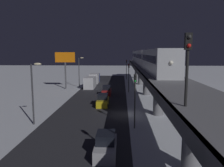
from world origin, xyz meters
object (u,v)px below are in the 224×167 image
Objects in this scene: rail_signal at (188,57)px; sedan_yellow at (103,101)px; traffic_light_near at (135,93)px; traffic_light_far at (126,67)px; sedan_red at (107,91)px; sedan_silver at (106,146)px; commercial_billboard at (65,61)px; traffic_light_mid at (129,74)px; delivery_van at (95,78)px; box_truck at (90,82)px; subway_train at (145,58)px.

rail_signal is 0.84× the size of sedan_yellow.
traffic_light_far is at bearing -90.00° from traffic_light_near.
sedan_yellow is 12.74m from traffic_light_near.
sedan_yellow is at bearing -90.00° from sedan_red.
rail_signal reaches higher than sedan_silver.
sedan_red is 0.48× the size of commercial_billboard.
traffic_light_mid is (-4.70, -12.74, 3.41)m from sedan_yellow.
delivery_van is 12.97m from traffic_light_far.
commercial_billboard reaches higher than sedan_yellow.
traffic_light_far reaches higher than sedan_red.
sedan_yellow is 14.00m from traffic_light_mid.
box_truck is at bearing -75.27° from rail_signal.
subway_train reaches higher than sedan_red.
traffic_light_mid is at bearing 164.81° from commercial_billboard.
rail_signal reaches higher than traffic_light_near.
subway_train is 18.22m from sedan_yellow.
sedan_red is (0.00, -9.57, 0.01)m from sedan_yellow.
commercial_billboard is at bearing 52.68° from traffic_light_far.
sedan_yellow is 0.74× the size of traffic_light_far.
subway_train is 39.32m from rail_signal.
traffic_light_near is (-4.70, 11.34, 3.41)m from sedan_yellow.
subway_train is 11.65× the size of sedan_yellow.
rail_signal is 14.17m from traffic_light_near.
rail_signal is 44.96m from commercial_billboard.
sedan_silver is 31.36m from traffic_light_mid.
rail_signal is at bearing -74.79° from sedan_yellow.
traffic_light_near reaches higher than sedan_yellow.
delivery_van is (4.80, -18.89, 0.55)m from sedan_red.
commercial_billboard is at bearing -15.19° from traffic_light_mid.
traffic_light_mid is at bearing 146.13° from box_truck.
box_truck is 1.16× the size of traffic_light_mid.
commercial_billboard is at bearing 121.92° from sedan_yellow.
sedan_red is 10.69m from box_truck.
commercial_billboard is (15.21, 19.95, 2.63)m from traffic_light_far.
delivery_van is (0.00, -9.35, 0.00)m from box_truck.
box_truck is 11.79m from traffic_light_mid.
rail_signal reaches higher than traffic_light_mid.
traffic_light_near is (-2.90, -6.96, 3.40)m from sedan_silver.
sedan_silver is (-1.80, 27.87, 0.00)m from sedan_red.
sedan_silver is at bearing 78.76° from subway_train.
rail_signal is 11.22m from sedan_silver.
traffic_light_far is (0.00, -24.08, 0.00)m from traffic_light_mid.
traffic_light_mid is at bearing 33.96° from sedan_red.
subway_train is at bearing 99.35° from traffic_light_far.
box_truck is 32.03m from traffic_light_near.
subway_train is 13.87× the size of rail_signal.
sedan_yellow is at bearing 104.10° from box_truck.
rail_signal is 0.54× the size of box_truck.
subway_train is at bearing -152.46° from traffic_light_mid.
box_truck is at bearing 61.78° from traffic_light_far.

